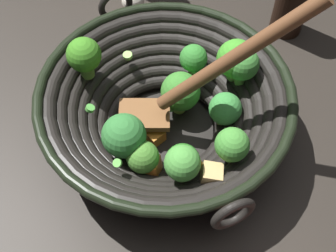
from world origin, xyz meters
TOP-DOWN VIEW (x-y plane):
  - ground_plane at (0.00, 0.00)m, footprint 4.00×4.00m
  - wok at (0.00, 0.00)m, footprint 0.34×0.34m
  - garlic_bulb at (-0.22, -0.14)m, footprint 0.04×0.04m

SIDE VIEW (x-z plane):
  - ground_plane at x=0.00m, z-range 0.00..0.00m
  - garlic_bulb at x=-0.22m, z-range 0.00..0.04m
  - wok at x=0.00m, z-range -0.06..0.19m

